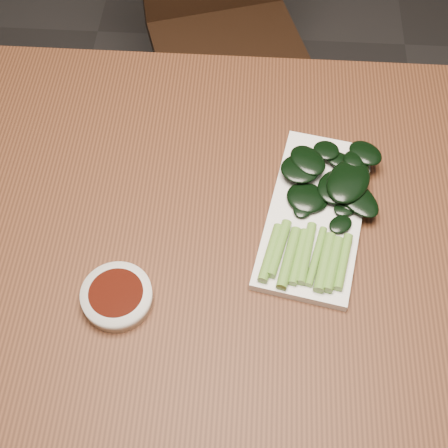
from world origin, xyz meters
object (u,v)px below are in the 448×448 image
(chair_far, at_px, (224,21))
(sauce_bowl, at_px, (117,296))
(gai_lan, at_px, (327,201))
(table, at_px, (230,272))
(serving_plate, at_px, (315,214))

(chair_far, xyz_separation_m, sauce_bowl, (-0.09, -0.91, 0.28))
(sauce_bowl, bearing_deg, gai_lan, 30.25)
(table, height_order, chair_far, chair_far)
(table, distance_m, sauce_bowl, 0.20)
(sauce_bowl, distance_m, gai_lan, 0.33)
(table, relative_size, sauce_bowl, 14.64)
(chair_far, height_order, sauce_bowl, chair_far)
(serving_plate, bearing_deg, table, -152.83)
(chair_far, height_order, serving_plate, chair_far)
(chair_far, bearing_deg, sauce_bowl, -113.42)
(chair_far, xyz_separation_m, gai_lan, (0.20, -0.75, 0.29))
(table, bearing_deg, gai_lan, 27.89)
(gai_lan, bearing_deg, chair_far, 104.85)
(serving_plate, relative_size, gai_lan, 1.15)
(serving_plate, bearing_deg, chair_far, 103.65)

